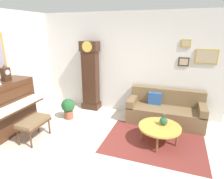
# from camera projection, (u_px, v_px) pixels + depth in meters

# --- Properties ---
(ground_plane) EXTENTS (6.40, 6.00, 0.10)m
(ground_plane) POSITION_uv_depth(u_px,v_px,m) (91.00, 158.00, 3.69)
(ground_plane) COLOR beige
(wall_back) EXTENTS (5.30, 0.13, 2.80)m
(wall_back) POSITION_uv_depth(u_px,v_px,m) (126.00, 64.00, 5.41)
(wall_back) COLOR silver
(wall_back) RESTS_ON ground_plane
(area_rug) EXTENTS (2.10, 1.50, 0.01)m
(area_rug) POSITION_uv_depth(u_px,v_px,m) (154.00, 142.00, 4.11)
(area_rug) COLOR maroon
(area_rug) RESTS_ON ground_plane
(piano) EXTENTS (0.87, 1.44, 1.22)m
(piano) POSITION_uv_depth(u_px,v_px,m) (3.00, 109.00, 4.33)
(piano) COLOR #4C2B19
(piano) RESTS_ON ground_plane
(piano_bench) EXTENTS (0.42, 0.70, 0.48)m
(piano_bench) POSITION_uv_depth(u_px,v_px,m) (33.00, 123.00, 4.13)
(piano_bench) COLOR #4C2B19
(piano_bench) RESTS_ON ground_plane
(grandfather_clock) EXTENTS (0.52, 0.34, 2.03)m
(grandfather_clock) POSITION_uv_depth(u_px,v_px,m) (91.00, 78.00, 5.63)
(grandfather_clock) COLOR #3D2316
(grandfather_clock) RESTS_ON ground_plane
(couch) EXTENTS (1.90, 0.80, 0.84)m
(couch) POSITION_uv_depth(u_px,v_px,m) (165.00, 110.00, 4.97)
(couch) COLOR brown
(couch) RESTS_ON ground_plane
(coffee_table) EXTENTS (0.88, 0.88, 0.40)m
(coffee_table) POSITION_uv_depth(u_px,v_px,m) (160.00, 127.00, 4.00)
(coffee_table) COLOR gold
(coffee_table) RESTS_ON ground_plane
(mantel_clock) EXTENTS (0.13, 0.18, 0.38)m
(mantel_clock) POSITION_uv_depth(u_px,v_px,m) (6.00, 73.00, 4.29)
(mantel_clock) COLOR #3D2316
(mantel_clock) RESTS_ON piano
(green_jug) EXTENTS (0.17, 0.17, 0.24)m
(green_jug) POSITION_uv_depth(u_px,v_px,m) (164.00, 121.00, 4.02)
(green_jug) COLOR #234C33
(green_jug) RESTS_ON coffee_table
(potted_plant) EXTENTS (0.36, 0.36, 0.56)m
(potted_plant) POSITION_uv_depth(u_px,v_px,m) (68.00, 107.00, 5.15)
(potted_plant) COLOR #935138
(potted_plant) RESTS_ON ground_plane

